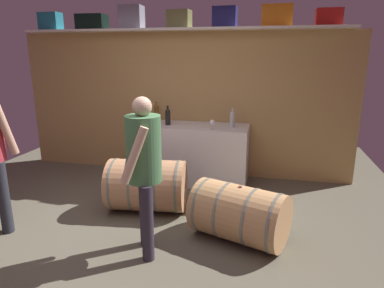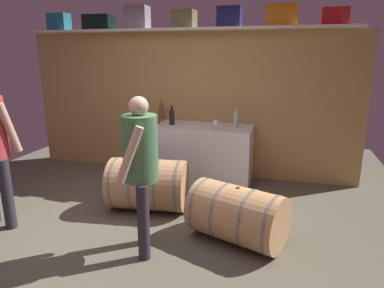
{
  "view_description": "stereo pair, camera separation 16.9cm",
  "coord_description": "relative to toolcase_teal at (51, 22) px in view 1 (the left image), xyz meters",
  "views": [
    {
      "loc": [
        1.31,
        -2.83,
        1.85
      ],
      "look_at": [
        0.51,
        0.71,
        0.88
      ],
      "focal_mm": 31.78,
      "sensor_mm": 36.0,
      "label": 1
    },
    {
      "loc": [
        1.47,
        -2.79,
        1.85
      ],
      "look_at": [
        0.51,
        0.71,
        0.88
      ],
      "focal_mm": 31.78,
      "sensor_mm": 36.0,
      "label": 2
    }
  ],
  "objects": [
    {
      "name": "work_cabinet",
      "position": [
        2.32,
        -0.25,
        -1.91
      ],
      "size": [
        1.58,
        0.67,
        0.85
      ],
      "primitive_type": "cube",
      "color": "white",
      "rests_on": "ground"
    },
    {
      "name": "wine_bottle_amber",
      "position": [
        1.69,
        -0.03,
        -1.35
      ],
      "size": [
        0.08,
        0.08,
        0.3
      ],
      "color": "brown",
      "rests_on": "work_cabinet"
    },
    {
      "name": "ground_plane",
      "position": [
        2.04,
        -1.55,
        -2.34
      ],
      "size": [
        6.35,
        7.72,
        0.02
      ],
      "primitive_type": "cube",
      "color": "#5D5948"
    },
    {
      "name": "wine_bottle_clear",
      "position": [
        2.88,
        -0.25,
        -1.36
      ],
      "size": [
        0.07,
        0.07,
        0.27
      ],
      "color": "#B8BEBA",
      "rests_on": "work_cabinet"
    },
    {
      "name": "wine_glass",
      "position": [
        2.63,
        -0.47,
        -1.39
      ],
      "size": [
        0.08,
        0.08,
        0.14
      ],
      "color": "white",
      "rests_on": "work_cabinet"
    },
    {
      "name": "back_wall_panel",
      "position": [
        2.04,
        0.15,
        -1.25
      ],
      "size": [
        5.15,
        0.1,
        2.17
      ],
      "primitive_type": "cube",
      "color": "tan",
      "rests_on": "ground"
    },
    {
      "name": "wine_bottle_dark",
      "position": [
        1.95,
        -0.28,
        -1.36
      ],
      "size": [
        0.08,
        0.08,
        0.28
      ],
      "color": "black",
      "rests_on": "work_cabinet"
    },
    {
      "name": "wine_barrel_near",
      "position": [
        1.98,
        -1.32,
        -2.01
      ],
      "size": [
        0.98,
        0.72,
        0.64
      ],
      "rotation": [
        0.0,
        0.0,
        0.12
      ],
      "color": "tan",
      "rests_on": "ground"
    },
    {
      "name": "toolcase_navy",
      "position": [
        2.71,
        0.0,
        0.01
      ],
      "size": [
        0.33,
        0.22,
        0.27
      ],
      "primitive_type": "cube",
      "rotation": [
        0.0,
        0.0,
        -0.05
      ],
      "color": "navy",
      "rests_on": "high_shelf_board"
    },
    {
      "name": "wine_barrel_far",
      "position": [
        3.13,
        -1.78,
        -2.04
      ],
      "size": [
        1.06,
        0.85,
        0.58
      ],
      "rotation": [
        0.0,
        0.0,
        -0.35
      ],
      "color": "tan",
      "rests_on": "ground"
    },
    {
      "name": "high_shelf_board",
      "position": [
        2.04,
        0.0,
        -0.15
      ],
      "size": [
        4.74,
        0.4,
        0.03
      ],
      "primitive_type": "cube",
      "color": "white",
      "rests_on": "back_wall_panel"
    },
    {
      "name": "red_funnel",
      "position": [
        1.7,
        -0.24,
        -1.43
      ],
      "size": [
        0.11,
        0.11,
        0.12
      ],
      "primitive_type": "cone",
      "color": "red",
      "rests_on": "work_cabinet"
    },
    {
      "name": "tasting_cup",
      "position": [
        2.03,
        -1.32,
        -1.68
      ],
      "size": [
        0.07,
        0.07,
        0.05
      ],
      "primitive_type": "cylinder",
      "color": "red",
      "rests_on": "wine_barrel_near"
    },
    {
      "name": "toolcase_red",
      "position": [
        4.06,
        0.0,
        -0.02
      ],
      "size": [
        0.33,
        0.23,
        0.22
      ],
      "primitive_type": "cube",
      "rotation": [
        0.0,
        0.0,
        -0.03
      ],
      "color": "red",
      "rests_on": "high_shelf_board"
    },
    {
      "name": "toolcase_olive",
      "position": [
        2.06,
        0.0,
        -0.01
      ],
      "size": [
        0.33,
        0.25,
        0.25
      ],
      "primitive_type": "cube",
      "rotation": [
        0.0,
        0.0,
        -0.08
      ],
      "color": "olive",
      "rests_on": "high_shelf_board"
    },
    {
      "name": "toolcase_grey",
      "position": [
        1.34,
        0.0,
        0.03
      ],
      "size": [
        0.34,
        0.29,
        0.33
      ],
      "primitive_type": "cube",
      "rotation": [
        0.0,
        0.0,
        0.06
      ],
      "color": "gray",
      "rests_on": "high_shelf_board"
    },
    {
      "name": "toolcase_teal",
      "position": [
        0.0,
        0.0,
        0.0
      ],
      "size": [
        0.33,
        0.21,
        0.26
      ],
      "primitive_type": "cube",
      "rotation": [
        0.0,
        0.0,
        -0.03
      ],
      "color": "teal",
      "rests_on": "high_shelf_board"
    },
    {
      "name": "toolcase_orange",
      "position": [
        3.4,
        0.0,
        0.01
      ],
      "size": [
        0.4,
        0.24,
        0.28
      ],
      "primitive_type": "cube",
      "rotation": [
        0.0,
        0.0,
        0.01
      ],
      "color": "orange",
      "rests_on": "high_shelf_board"
    },
    {
      "name": "visitor_tasting",
      "position": [
        2.29,
        -2.2,
        -1.41
      ],
      "size": [
        0.41,
        0.49,
        1.5
      ],
      "rotation": [
        0.0,
        0.0,
        2.0
      ],
      "color": "#312937",
      "rests_on": "ground"
    },
    {
      "name": "toolcase_black",
      "position": [
        0.7,
        0.0,
        -0.02
      ],
      "size": [
        0.44,
        0.31,
        0.22
      ],
      "primitive_type": "cube",
      "rotation": [
        0.0,
        0.0,
        0.06
      ],
      "color": "black",
      "rests_on": "high_shelf_board"
    }
  ]
}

